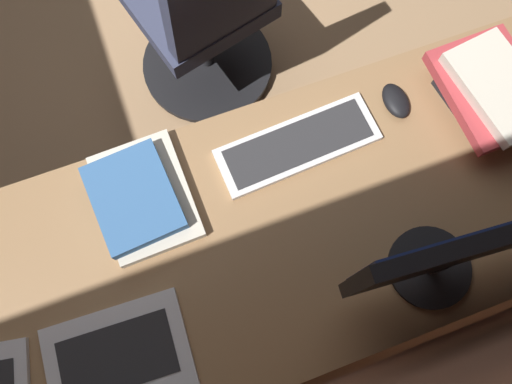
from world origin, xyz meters
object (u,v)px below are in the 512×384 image
drawer_pedestal (181,299)px  book_stack_far (491,91)px  mouse_main (396,101)px  monitor_primary (469,250)px  keyboard_main (298,145)px  office_chair (208,14)px  book_stack_near (140,197)px

drawer_pedestal → book_stack_far: 1.06m
drawer_pedestal → mouse_main: 0.87m
monitor_primary → keyboard_main: 0.49m
book_stack_far → keyboard_main: bearing=-6.1°
drawer_pedestal → keyboard_main: 0.63m
monitor_primary → book_stack_far: size_ratio=1.54×
drawer_pedestal → office_chair: 0.97m
book_stack_near → office_chair: office_chair is taller
drawer_pedestal → book_stack_far: size_ratio=2.19×
drawer_pedestal → office_chair: office_chair is taller
mouse_main → office_chair: 0.78m
mouse_main → book_stack_near: bearing=2.0°
monitor_primary → mouse_main: size_ratio=4.71×
drawer_pedestal → book_stack_near: (-0.03, -0.22, 0.41)m
mouse_main → book_stack_far: size_ratio=0.33×
keyboard_main → book_stack_near: 0.42m
monitor_primary → mouse_main: 0.49m
monitor_primary → office_chair: bearing=-77.9°
monitor_primary → drawer_pedestal: bearing=-16.2°
keyboard_main → office_chair: office_chair is taller
monitor_primary → book_stack_near: monitor_primary is taller
monitor_primary → book_stack_far: monitor_primary is taller
keyboard_main → mouse_main: bearing=-175.3°
monitor_primary → office_chair: monitor_primary is taller
book_stack_near → office_chair: bearing=-119.1°
book_stack_near → monitor_primary: bearing=146.4°
keyboard_main → book_stack_near: bearing=0.2°
drawer_pedestal → mouse_main: mouse_main is taller
book_stack_far → office_chair: (0.55, -0.72, -0.33)m
monitor_primary → keyboard_main: size_ratio=1.15×
mouse_main → book_stack_near: (0.71, 0.03, 0.01)m
monitor_primary → mouse_main: bearing=-104.2°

